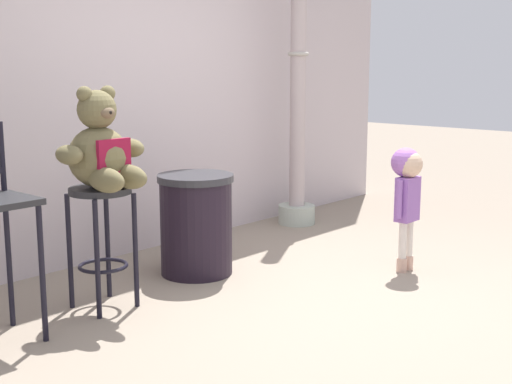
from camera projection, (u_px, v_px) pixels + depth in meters
The scene contains 7 objects.
ground_plane at pixel (331, 302), 4.57m from camera, with size 24.00×24.00×0.00m, color gray.
building_wall at pixel (124, 49), 5.63m from camera, with size 6.74×0.30×3.28m, color #C1B3B6.
bar_stool_with_teddy at pixel (101, 222), 4.38m from camera, with size 0.39×0.39×0.77m.
teddy_bear at pixel (101, 151), 4.27m from camera, with size 0.59×0.53×0.62m.
child_walking at pixel (407, 182), 5.14m from camera, with size 0.29×0.23×0.92m.
trash_bin at pixel (196, 224), 5.13m from camera, with size 0.55×0.55×0.74m.
lamppost at pixel (298, 110), 6.60m from camera, with size 0.35×0.35×2.78m.
Camera 1 is at (-3.57, -2.55, 1.53)m, focal length 49.35 mm.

